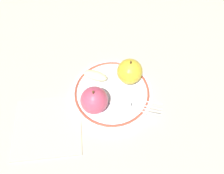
# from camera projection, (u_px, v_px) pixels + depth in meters

# --- Properties ---
(ground_plane) EXTENTS (2.00, 2.00, 0.00)m
(ground_plane) POSITION_uv_depth(u_px,v_px,m) (114.00, 101.00, 0.55)
(ground_plane) COLOR #B3AB9B
(plate) EXTENTS (0.21, 0.21, 0.02)m
(plate) POSITION_uv_depth(u_px,v_px,m) (112.00, 93.00, 0.56)
(plate) COLOR white
(plate) RESTS_ON ground_plane
(apple_red_whole) EXTENTS (0.06, 0.06, 0.07)m
(apple_red_whole) POSITION_uv_depth(u_px,v_px,m) (94.00, 100.00, 0.50)
(apple_red_whole) COLOR #C84763
(apple_red_whole) RESTS_ON plate
(apple_second_whole) EXTENTS (0.06, 0.06, 0.07)m
(apple_second_whole) POSITION_uv_depth(u_px,v_px,m) (130.00, 71.00, 0.54)
(apple_second_whole) COLOR gold
(apple_second_whole) RESTS_ON plate
(apple_slice_front) EXTENTS (0.07, 0.04, 0.02)m
(apple_slice_front) POSITION_uv_depth(u_px,v_px,m) (95.00, 76.00, 0.56)
(apple_slice_front) COLOR beige
(apple_slice_front) RESTS_ON plate
(fork) EXTENTS (0.17, 0.03, 0.00)m
(fork) POSITION_uv_depth(u_px,v_px,m) (126.00, 104.00, 0.53)
(fork) COLOR silver
(fork) RESTS_ON plate
(napkin_folded) EXTENTS (0.19, 0.19, 0.01)m
(napkin_folded) POSITION_uv_depth(u_px,v_px,m) (48.00, 126.00, 0.52)
(napkin_folded) COLOR beige
(napkin_folded) RESTS_ON ground_plane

